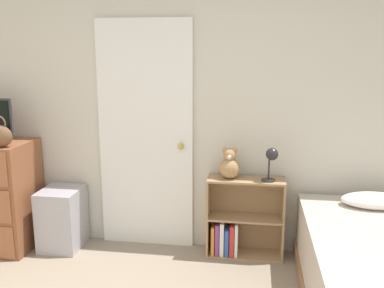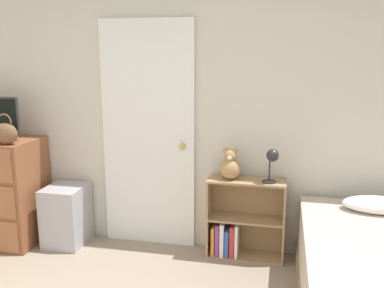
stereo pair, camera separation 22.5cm
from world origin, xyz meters
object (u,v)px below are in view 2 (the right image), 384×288
object	(u,v)px
storage_bin	(66,215)
bookshelf	(239,225)
desk_lamp	(272,159)
teddy_bear	(230,166)
handbag	(6,133)

from	to	relation	value
storage_bin	bookshelf	bearing A→B (deg)	3.06
desk_lamp	teddy_bear	bearing A→B (deg)	173.89
bookshelf	storage_bin	bearing A→B (deg)	-176.94
handbag	teddy_bear	distance (m)	1.94
handbag	bookshelf	distance (m)	2.16
handbag	bookshelf	xyz separation A→B (m)	(1.98, 0.33, -0.79)
handbag	desk_lamp	size ratio (longest dim) A/B	0.93
teddy_bear	desk_lamp	size ratio (longest dim) A/B	0.94
storage_bin	bookshelf	distance (m)	1.60
handbag	desk_lamp	world-z (taller)	handbag
storage_bin	teddy_bear	distance (m)	1.61
handbag	teddy_bear	size ratio (longest dim) A/B	0.99
storage_bin	desk_lamp	world-z (taller)	desk_lamp
storage_bin	desk_lamp	bearing A→B (deg)	1.27
bookshelf	desk_lamp	size ratio (longest dim) A/B	2.44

